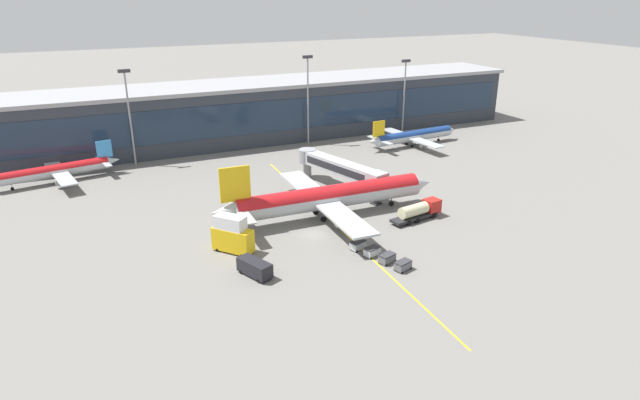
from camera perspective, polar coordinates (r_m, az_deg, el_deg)
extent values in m
plane|color=slate|center=(95.94, -0.60, -3.62)|extent=(700.00, 700.00, 0.00)
cube|color=yellow|center=(99.63, 1.68, -2.64)|extent=(4.04, 79.93, 0.01)
cube|color=#2D333D|center=(158.36, -6.12, 9.18)|extent=(153.88, 20.50, 15.15)
cube|color=#1E2D42|center=(148.68, -4.82, 8.73)|extent=(149.27, 0.16, 8.48)
cube|color=#99999E|center=(156.89, -6.24, 12.06)|extent=(156.96, 20.91, 1.00)
cylinder|color=#B2B7BC|center=(102.06, 1.09, 0.26)|extent=(37.15, 5.15, 4.15)
cylinder|color=red|center=(101.93, 1.09, 0.46)|extent=(36.40, 4.96, 3.98)
cone|color=#B2B7BC|center=(111.31, 10.51, 1.71)|extent=(4.25, 4.05, 3.94)
cone|color=#B2B7BC|center=(95.94, -9.97, -1.21)|extent=(5.07, 3.66, 3.52)
cube|color=gold|center=(94.71, -8.89, 1.65)|extent=(5.40, 0.51, 6.22)
cube|color=#B2B7BC|center=(100.18, -9.08, -0.04)|extent=(2.18, 6.69, 0.24)
cube|color=#B2B7BC|center=(92.72, -7.77, -1.75)|extent=(2.18, 6.69, 0.24)
cube|color=#B2B7BC|center=(110.14, -1.73, 1.69)|extent=(5.22, 15.68, 0.40)
cube|color=#B2B7BC|center=(93.33, 2.73, -2.03)|extent=(5.22, 15.68, 0.40)
cylinder|color=#939399|center=(108.55, -0.69, 0.59)|extent=(3.25, 2.37, 2.28)
cylinder|color=#939399|center=(96.61, 2.53, -2.12)|extent=(3.25, 2.37, 2.28)
cylinder|color=black|center=(109.07, 7.48, -0.37)|extent=(1.01, 0.43, 1.00)
cylinder|color=slate|center=(108.76, 7.50, 0.05)|extent=(0.20, 0.20, 1.73)
cylinder|color=black|center=(104.05, -0.46, -1.27)|extent=(1.01, 0.43, 1.00)
cylinder|color=slate|center=(103.72, -0.47, -0.83)|extent=(0.20, 0.20, 1.73)
cylinder|color=black|center=(100.89, 0.36, -2.01)|extent=(1.01, 0.43, 1.00)
cylinder|color=slate|center=(100.55, 0.36, -1.56)|extent=(0.20, 0.20, 1.73)
cube|color=#B2B7BC|center=(115.50, 2.08, 3.46)|extent=(8.75, 21.73, 2.80)
cube|color=#232328|center=(115.53, 2.10, 3.47)|extent=(7.93, 18.42, 1.54)
cube|color=#9EA3A8|center=(108.16, 5.97, 2.11)|extent=(4.33, 4.05, 2.94)
cylinder|color=#4C4C51|center=(109.26, 5.90, 0.50)|extent=(0.70, 0.70, 3.70)
cube|color=#262628|center=(109.87, 5.87, -0.33)|extent=(2.22, 2.22, 0.30)
cylinder|color=gray|center=(123.35, -1.34, 4.64)|extent=(3.90, 3.90, 3.08)
cylinder|color=gray|center=(124.32, -1.32, 3.20)|extent=(1.80, 1.80, 3.70)
cube|color=#232326|center=(102.79, 9.83, -1.74)|extent=(10.28, 4.12, 0.50)
cube|color=#B21E19|center=(105.25, 11.60, -0.57)|extent=(3.18, 2.93, 2.50)
cube|color=black|center=(105.93, 12.10, -0.18)|extent=(0.54, 2.29, 1.12)
cylinder|color=beige|center=(102.10, 9.76, -1.07)|extent=(6.28, 3.16, 2.20)
cylinder|color=black|center=(106.19, 10.88, -1.19)|extent=(1.04, 0.51, 1.00)
cylinder|color=black|center=(104.68, 11.79, -1.60)|extent=(1.04, 0.51, 1.00)
cylinder|color=black|center=(103.47, 9.24, -1.69)|extent=(1.04, 0.51, 1.00)
cylinder|color=black|center=(101.92, 10.15, -2.12)|extent=(1.04, 0.51, 1.00)
cylinder|color=black|center=(102.13, 8.38, -1.96)|extent=(1.04, 0.51, 1.00)
cylinder|color=black|center=(100.56, 9.29, -2.39)|extent=(1.04, 0.51, 1.00)
cube|color=black|center=(82.69, -6.85, -7.01)|extent=(4.34, 6.24, 2.20)
cube|color=black|center=(83.50, -7.52, -6.45)|extent=(2.69, 2.67, 0.66)
cylinder|color=black|center=(84.03, -8.27, -7.45)|extent=(0.46, 0.65, 0.60)
cylinder|color=black|center=(85.17, -7.19, -6.97)|extent=(0.46, 0.65, 0.60)
cylinder|color=black|center=(81.27, -6.43, -8.41)|extent=(0.46, 0.65, 0.60)
cylinder|color=black|center=(82.45, -5.34, -7.91)|extent=(0.46, 0.65, 0.60)
cube|color=yellow|center=(90.04, -9.09, -4.10)|extent=(6.27, 6.83, 3.80)
cube|color=silver|center=(88.99, -9.38, -2.31)|extent=(5.09, 5.44, 2.20)
cylinder|color=black|center=(90.48, -7.37, -5.21)|extent=(0.58, 0.62, 0.60)
cylinder|color=black|center=(88.81, -8.14, -5.78)|extent=(0.58, 0.62, 0.60)
cylinder|color=black|center=(92.93, -9.85, -4.61)|extent=(0.58, 0.62, 0.60)
cylinder|color=black|center=(91.31, -10.66, -5.16)|extent=(0.58, 0.62, 0.60)
cube|color=#595B60|center=(84.97, 8.66, -6.80)|extent=(2.93, 2.20, 1.10)
cube|color=#333338|center=(84.65, 8.69, -6.38)|extent=(2.99, 2.25, 0.10)
cylinder|color=black|center=(84.10, 8.58, -7.53)|extent=(0.38, 0.22, 0.36)
cylinder|color=black|center=(84.93, 7.80, -7.19)|extent=(0.38, 0.22, 0.36)
cylinder|color=black|center=(85.55, 9.48, -7.07)|extent=(0.38, 0.22, 0.36)
cylinder|color=black|center=(86.36, 8.70, -6.73)|extent=(0.38, 0.22, 0.36)
cube|color=#595B60|center=(86.77, 7.03, -6.09)|extent=(2.93, 2.20, 1.10)
cube|color=#333338|center=(86.45, 7.05, -5.68)|extent=(2.99, 2.25, 0.10)
cylinder|color=black|center=(85.89, 6.93, -6.80)|extent=(0.38, 0.22, 0.36)
cylinder|color=black|center=(86.75, 6.19, -6.46)|extent=(0.38, 0.22, 0.36)
cylinder|color=black|center=(87.30, 7.84, -6.35)|extent=(0.38, 0.22, 0.36)
cylinder|color=black|center=(88.15, 7.10, -6.03)|extent=(0.38, 0.22, 0.36)
cube|color=#B2B7BC|center=(88.64, 5.47, -5.40)|extent=(2.93, 2.20, 1.10)
cube|color=#333338|center=(88.33, 5.49, -4.99)|extent=(2.99, 2.25, 0.10)
cylinder|color=black|center=(87.75, 5.36, -6.09)|extent=(0.38, 0.22, 0.36)
cylinder|color=black|center=(88.65, 4.65, -5.76)|extent=(0.38, 0.22, 0.36)
cylinder|color=black|center=(89.14, 6.27, -5.67)|extent=(0.38, 0.22, 0.36)
cylinder|color=black|center=(90.02, 5.56, -5.35)|extent=(0.38, 0.22, 0.36)
cube|color=#B2B7BC|center=(90.58, 3.99, -4.74)|extent=(2.93, 2.20, 1.10)
cube|color=#333338|center=(90.28, 4.00, -4.34)|extent=(2.99, 2.25, 0.10)
cylinder|color=black|center=(89.69, 3.86, -5.40)|extent=(0.38, 0.22, 0.36)
cylinder|color=black|center=(90.62, 3.18, -5.09)|extent=(0.38, 0.22, 0.36)
cylinder|color=black|center=(91.05, 4.77, -5.00)|extent=(0.38, 0.22, 0.36)
cylinder|color=black|center=(91.97, 4.09, -4.70)|extent=(0.38, 0.22, 0.36)
cylinder|color=#B2B7BC|center=(134.16, -26.10, 2.70)|extent=(23.76, 6.89, 2.63)
cylinder|color=red|center=(134.10, -26.12, 2.79)|extent=(23.28, 6.70, 2.53)
cone|color=#B2B7BC|center=(136.41, -20.85, 3.89)|extent=(3.51, 2.77, 2.24)
cube|color=#388CD1|center=(135.27, -21.64, 4.98)|extent=(3.41, 0.87, 3.95)
cube|color=#B2B7BC|center=(133.46, -21.39, 3.51)|extent=(2.13, 4.39, 0.17)
cube|color=#B2B7BC|center=(138.40, -21.96, 4.03)|extent=(2.13, 4.39, 0.17)
cube|color=#B2B7BC|center=(128.41, -25.12, 2.00)|extent=(5.08, 10.38, 0.28)
cube|color=#B2B7BC|center=(140.34, -26.15, 3.35)|extent=(5.08, 10.38, 0.28)
cylinder|color=#939399|center=(130.27, -25.51, 1.76)|extent=(2.26, 1.79, 1.45)
cylinder|color=#939399|center=(138.80, -26.23, 2.75)|extent=(2.26, 1.79, 1.45)
cylinder|color=black|center=(133.95, -29.48, 1.03)|extent=(0.73, 0.40, 0.69)
cylinder|color=slate|center=(133.76, -29.53, 1.29)|extent=(0.14, 0.14, 1.30)
cylinder|color=black|center=(133.90, -25.26, 1.77)|extent=(0.73, 0.40, 0.69)
cylinder|color=slate|center=(133.70, -25.31, 2.03)|extent=(0.14, 0.14, 1.30)
cylinder|color=black|center=(136.13, -25.46, 2.04)|extent=(0.73, 0.40, 0.69)
cylinder|color=slate|center=(135.94, -25.50, 2.30)|extent=(0.14, 0.14, 1.30)
cylinder|color=#B2B7BC|center=(152.37, 9.80, 6.60)|extent=(25.13, 5.07, 2.80)
cylinder|color=navy|center=(152.31, 9.81, 6.69)|extent=(24.62, 4.91, 2.68)
cone|color=#B2B7BC|center=(161.12, 13.54, 7.12)|extent=(3.03, 2.90, 2.66)
cone|color=#B2B7BC|center=(144.20, 5.60, 6.10)|extent=(3.56, 2.67, 2.38)
cube|color=gold|center=(144.32, 6.17, 7.41)|extent=(3.64, 0.59, 4.19)
cube|color=#B2B7BC|center=(147.55, 5.64, 6.50)|extent=(1.84, 4.59, 0.17)
cube|color=#B2B7BC|center=(143.21, 6.94, 5.99)|extent=(1.84, 4.59, 0.17)
cube|color=#B2B7BC|center=(156.76, 7.95, 7.04)|extent=(4.38, 10.76, 0.29)
cube|color=#B2B7BC|center=(146.88, 11.11, 5.88)|extent=(4.38, 10.76, 0.29)
cylinder|color=#939399|center=(156.00, 8.56, 6.56)|extent=(2.28, 1.73, 1.54)
cylinder|color=#939399|center=(148.96, 10.82, 5.72)|extent=(2.28, 1.73, 1.54)
cylinder|color=black|center=(158.70, 12.28, 6.16)|extent=(0.74, 0.35, 0.72)
cylinder|color=slate|center=(158.54, 12.29, 6.37)|extent=(0.14, 0.14, 1.24)
cylinder|color=black|center=(152.96, 9.01, 5.82)|extent=(0.74, 0.35, 0.72)
cylinder|color=slate|center=(152.80, 9.03, 6.05)|extent=(0.14, 0.14, 1.24)
cylinder|color=black|center=(151.09, 9.61, 5.59)|extent=(0.74, 0.35, 0.72)
cylinder|color=slate|center=(150.93, 9.62, 5.82)|extent=(0.14, 0.14, 1.24)
cylinder|color=gray|center=(164.57, 8.77, 10.48)|extent=(0.44, 0.44, 20.61)
cube|color=#333338|center=(162.96, 8.98, 14.18)|extent=(2.80, 0.50, 0.80)
cylinder|color=gray|center=(149.82, -1.27, 10.17)|extent=(0.44, 0.44, 23.19)
cube|color=#333338|center=(147.99, -1.31, 14.74)|extent=(2.80, 0.50, 0.80)
cylinder|color=gray|center=(138.52, -19.22, 7.89)|extent=(0.44, 0.44, 22.23)
cube|color=#333338|center=(136.56, -19.81, 12.58)|extent=(2.80, 0.50, 0.80)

